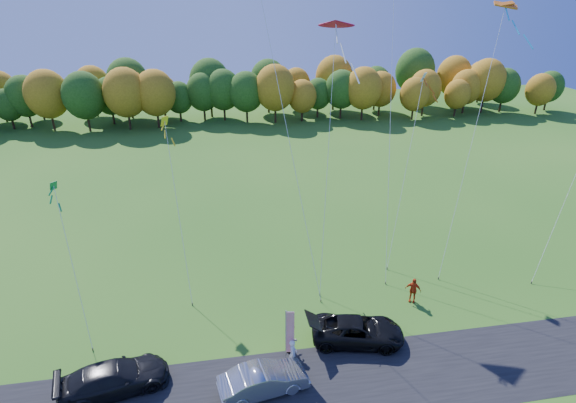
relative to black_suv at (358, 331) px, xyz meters
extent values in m
plane|color=#255B18|center=(-3.35, 0.84, -0.81)|extent=(160.00, 160.00, 0.00)
cube|color=black|center=(-3.35, -3.16, -0.80)|extent=(90.00, 6.00, 0.01)
imported|color=black|center=(0.00, 0.00, 0.00)|extent=(6.26, 3.85, 1.62)
imported|color=#A1A1A6|center=(-6.38, -3.03, 0.01)|extent=(5.23, 2.64, 1.65)
imported|color=black|center=(-14.56, -1.55, 0.05)|extent=(6.31, 3.72, 1.72)
imported|color=silver|center=(-4.45, -1.43, 0.14)|extent=(0.56, 0.76, 1.89)
imported|color=gray|center=(-4.28, -0.09, 0.15)|extent=(0.99, 1.12, 1.92)
imported|color=red|center=(5.14, 3.29, 0.16)|extent=(1.22, 0.98, 1.94)
cylinder|color=#999999|center=(-4.81, -1.16, 1.15)|extent=(0.06, 0.06, 3.92)
cube|color=red|center=(-4.57, -1.21, 1.55)|extent=(0.49, 0.13, 2.94)
cube|color=navy|center=(-4.57, -1.18, 2.63)|extent=(0.48, 0.12, 0.77)
cylinder|color=#4C3F33|center=(-1.37, 4.29, -0.71)|extent=(0.08, 0.08, 0.20)
cylinder|color=#4C3F33|center=(4.05, 5.63, -0.71)|extent=(0.08, 0.08, 0.20)
cylinder|color=#4C3F33|center=(-1.28, 5.03, -0.71)|extent=(0.08, 0.08, 0.20)
cone|color=#B00B2D|center=(1.16, 12.63, 17.58)|extent=(2.75, 2.10, 3.00)
cylinder|color=#4C3F33|center=(8.36, 5.55, -0.71)|extent=(0.08, 0.08, 0.20)
cube|color=#D16317|center=(13.86, 11.73, 18.71)|extent=(3.46, 1.20, 1.30)
cylinder|color=#4C3F33|center=(-10.53, 5.44, -0.71)|extent=(0.08, 0.08, 0.20)
cube|color=yellow|center=(-11.62, 11.44, 11.14)|extent=(1.23, 1.23, 1.46)
cylinder|color=#4C3F33|center=(-16.55, 1.86, -0.71)|extent=(0.08, 0.08, 0.20)
cube|color=#18913B|center=(-18.15, 6.17, 8.70)|extent=(0.96, 0.96, 1.13)
cylinder|color=#4C3F33|center=(4.91, 7.56, -0.71)|extent=(0.08, 0.08, 0.20)
cube|color=silver|center=(8.59, 12.82, 13.48)|extent=(1.19, 1.19, 1.41)
cylinder|color=#4C3F33|center=(15.16, 3.83, -0.71)|extent=(0.08, 0.08, 0.20)
camera|label=1|loc=(-8.08, -21.43, 19.36)|focal=28.00mm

